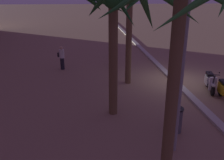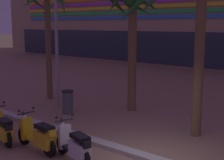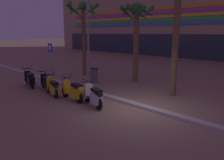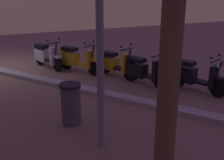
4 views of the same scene
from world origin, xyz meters
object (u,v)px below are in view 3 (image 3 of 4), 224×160
palm_tree_near_sign (83,18)px  scooter_white_second_in_line (94,96)px  palm_tree_far_corner (177,3)px  street_lamp (88,11)px  litter_bin (94,75)px  scooter_black_mid_rear (46,83)px  scooter_black_tail_end (30,79)px  scooter_yellow_lead_nearest (53,87)px  scooter_yellow_mid_front (73,91)px  palm_tree_mid_walkway (137,23)px  crossing_sign (51,55)px

palm_tree_near_sign → scooter_white_second_in_line: bearing=-34.7°
palm_tree_far_corner → street_lamp: street_lamp is taller
scooter_white_second_in_line → palm_tree_far_corner: size_ratio=0.28×
litter_bin → palm_tree_far_corner: bearing=9.3°
scooter_black_mid_rear → palm_tree_near_sign: size_ratio=0.31×
scooter_black_tail_end → scooter_yellow_lead_nearest: 2.72m
scooter_yellow_mid_front → palm_tree_mid_walkway: size_ratio=0.37×
palm_tree_mid_walkway → scooter_yellow_mid_front: bearing=-82.4°
litter_bin → street_lamp: (-1.08, 0.43, 4.08)m
crossing_sign → palm_tree_near_sign: bearing=51.3°
palm_tree_near_sign → street_lamp: street_lamp is taller
scooter_yellow_lead_nearest → street_lamp: size_ratio=0.22×
scooter_white_second_in_line → litter_bin: (-3.76, 3.20, 0.03)m
crossing_sign → street_lamp: bearing=19.3°
scooter_yellow_mid_front → scooter_white_second_in_line: size_ratio=1.07×
scooter_yellow_mid_front → palm_tree_far_corner: palm_tree_far_corner is taller
scooter_yellow_lead_nearest → street_lamp: 6.11m
scooter_black_mid_rear → litter_bin: (0.22, 3.31, 0.04)m
scooter_yellow_lead_nearest → palm_tree_mid_walkway: (0.73, 5.71, 3.33)m
palm_tree_mid_walkway → street_lamp: size_ratio=0.66×
scooter_yellow_mid_front → palm_tree_near_sign: size_ratio=0.34×
litter_bin → palm_tree_near_sign: bearing=154.9°
scooter_black_mid_rear → scooter_yellow_mid_front: 2.65m
scooter_yellow_lead_nearest → scooter_black_tail_end: bearing=179.2°
scooter_yellow_mid_front → palm_tree_mid_walkway: 6.42m
scooter_white_second_in_line → crossing_sign: 8.44m
scooter_black_tail_end → scooter_black_mid_rear: (1.52, 0.24, -0.02)m
scooter_yellow_mid_front → scooter_white_second_in_line: (1.34, 0.14, -0.01)m
scooter_white_second_in_line → scooter_black_tail_end: bearing=-176.3°
scooter_yellow_mid_front → palm_tree_near_sign: palm_tree_near_sign is taller
crossing_sign → palm_tree_far_corner: palm_tree_far_corner is taller
scooter_black_tail_end → palm_tree_near_sign: (-0.94, 4.81, 3.76)m
scooter_black_mid_rear → palm_tree_mid_walkway: 6.65m
scooter_white_second_in_line → palm_tree_far_corner: palm_tree_far_corner is taller
scooter_black_mid_rear → scooter_black_tail_end: bearing=-170.8°
scooter_yellow_mid_front → litter_bin: scooter_yellow_mid_front is taller
scooter_black_mid_rear → scooter_white_second_in_line: 3.99m
crossing_sign → palm_tree_near_sign: size_ratio=0.44×
scooter_black_mid_rear → scooter_yellow_mid_front: (2.65, -0.03, 0.02)m
scooter_yellow_mid_front → street_lamp: (-3.51, 3.77, 4.10)m
palm_tree_far_corner → palm_tree_mid_walkway: palm_tree_far_corner is taller
crossing_sign → palm_tree_far_corner: bearing=9.1°
palm_tree_near_sign → palm_tree_mid_walkway: size_ratio=1.07×
scooter_black_tail_end → scooter_black_mid_rear: size_ratio=1.06×
palm_tree_far_corner → litter_bin: palm_tree_far_corner is taller
scooter_white_second_in_line → palm_tree_mid_walkway: 6.60m
crossing_sign → litter_bin: size_ratio=2.53×
palm_tree_mid_walkway → litter_bin: 4.27m
scooter_yellow_mid_front → palm_tree_mid_walkway: (-0.72, 5.46, 3.31)m
palm_tree_near_sign → street_lamp: (1.59, -0.83, 0.34)m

